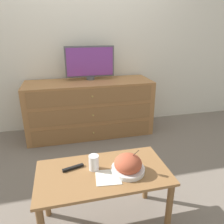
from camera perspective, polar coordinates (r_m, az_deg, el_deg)
name	(u,v)px	position (r m, az deg, el deg)	size (l,w,h in m)	color
ground_plane	(86,124)	(3.46, -6.73, -3.08)	(12.00, 12.00, 0.00)	#70665B
wall_back	(82,36)	(3.19, -7.83, 18.99)	(12.00, 0.05, 2.60)	silver
dresser	(90,108)	(3.04, -5.81, 1.06)	(1.68, 0.58, 0.74)	#9E6B3D
tv	(90,62)	(3.00, -5.81, 12.81)	(0.66, 0.11, 0.45)	#515156
coffee_table	(103,181)	(1.59, -2.31, -17.63)	(0.90, 0.48, 0.49)	olive
takeout_bowl	(128,165)	(1.52, 4.19, -13.67)	(0.23, 0.23, 0.17)	silver
drink_cup	(94,163)	(1.54, -4.76, -13.23)	(0.07, 0.07, 0.11)	#9E6638
napkin	(108,177)	(1.49, -1.03, -16.67)	(0.18, 0.18, 0.00)	silver
remote_control	(73,168)	(1.59, -10.13, -14.14)	(0.15, 0.06, 0.02)	black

